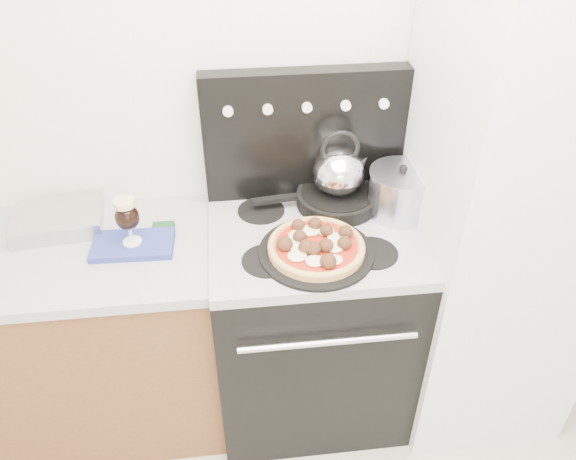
{
  "coord_description": "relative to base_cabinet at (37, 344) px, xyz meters",
  "views": [
    {
      "loc": [
        -0.2,
        -0.43,
        2.14
      ],
      "look_at": [
        -0.03,
        1.05,
        1.03
      ],
      "focal_mm": 35.0,
      "sensor_mm": 36.0,
      "label": 1
    }
  ],
  "objects": [
    {
      "name": "room_shell",
      "position": [
        1.02,
        -0.91,
        0.82
      ],
      "size": [
        3.52,
        3.01,
        2.52
      ],
      "color": "beige",
      "rests_on": "ground"
    },
    {
      "name": "base_cabinet",
      "position": [
        0.0,
        0.0,
        0.0
      ],
      "size": [
        1.45,
        0.6,
        0.86
      ],
      "primitive_type": "cube",
      "color": "brown",
      "rests_on": "ground"
    },
    {
      "name": "countertop",
      "position": [
        0.0,
        0.0,
        0.45
      ],
      "size": [
        1.48,
        0.63,
        0.04
      ],
      "primitive_type": "cube",
      "color": "#B0B0B1",
      "rests_on": "base_cabinet"
    },
    {
      "name": "stove_body",
      "position": [
        1.1,
        -0.02,
        0.01
      ],
      "size": [
        0.76,
        0.65,
        0.88
      ],
      "primitive_type": "cube",
      "color": "black",
      "rests_on": "ground"
    },
    {
      "name": "cooktop",
      "position": [
        1.1,
        -0.02,
        0.47
      ],
      "size": [
        0.76,
        0.65,
        0.04
      ],
      "primitive_type": "cube",
      "color": "#ADADB2",
      "rests_on": "stove_body"
    },
    {
      "name": "backguard",
      "position": [
        1.1,
        0.25,
        0.74
      ],
      "size": [
        0.76,
        0.08,
        0.5
      ],
      "primitive_type": "cube",
      "color": "black",
      "rests_on": "cooktop"
    },
    {
      "name": "fridge",
      "position": [
        1.8,
        -0.05,
        0.52
      ],
      "size": [
        0.64,
        0.68,
        1.9
      ],
      "primitive_type": "cube",
      "color": "silver",
      "rests_on": "ground"
    },
    {
      "name": "foil_sheet",
      "position": [
        0.17,
        0.14,
        0.5
      ],
      "size": [
        0.34,
        0.26,
        0.06
      ],
      "primitive_type": "cube",
      "rotation": [
        0.0,
        0.0,
        0.12
      ],
      "color": "silver",
      "rests_on": "countertop"
    },
    {
      "name": "oven_mitt",
      "position": [
        0.46,
        -0.02,
        0.48
      ],
      "size": [
        0.29,
        0.17,
        0.02
      ],
      "primitive_type": "cube",
      "rotation": [
        0.0,
        0.0,
        -0.03
      ],
      "color": "navy",
      "rests_on": "countertop"
    },
    {
      "name": "beer_glass",
      "position": [
        0.46,
        -0.02,
        0.58
      ],
      "size": [
        0.09,
        0.09,
        0.18
      ],
      "primitive_type": null,
      "rotation": [
        0.0,
        0.0,
        -0.05
      ],
      "color": "black",
      "rests_on": "oven_mitt"
    },
    {
      "name": "pizza_pan",
      "position": [
        1.09,
        -0.15,
        0.5
      ],
      "size": [
        0.48,
        0.48,
        0.01
      ],
      "primitive_type": "cylinder",
      "rotation": [
        0.0,
        0.0,
        0.23
      ],
      "color": "black",
      "rests_on": "cooktop"
    },
    {
      "name": "pizza",
      "position": [
        1.09,
        -0.15,
        0.53
      ],
      "size": [
        0.33,
        0.33,
        0.05
      ],
      "primitive_type": null,
      "rotation": [
        0.0,
        0.0,
        -0.0
      ],
      "color": "tan",
      "rests_on": "pizza_pan"
    },
    {
      "name": "skillet",
      "position": [
        1.22,
        0.14,
        0.52
      ],
      "size": [
        0.34,
        0.34,
        0.06
      ],
      "primitive_type": "cylinder",
      "rotation": [
        0.0,
        0.0,
        0.11
      ],
      "color": "black",
      "rests_on": "cooktop"
    },
    {
      "name": "tea_kettle",
      "position": [
        1.22,
        0.14,
        0.65
      ],
      "size": [
        0.24,
        0.24,
        0.22
      ],
      "primitive_type": null,
      "rotation": [
        0.0,
        0.0,
        0.22
      ],
      "color": "silver",
      "rests_on": "skillet"
    },
    {
      "name": "stock_pot",
      "position": [
        1.44,
        0.06,
        0.57
      ],
      "size": [
        0.28,
        0.28,
        0.17
      ],
      "primitive_type": "cylinder",
      "rotation": [
        0.0,
        0.0,
        0.22
      ],
      "color": "silver",
      "rests_on": "cooktop"
    }
  ]
}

